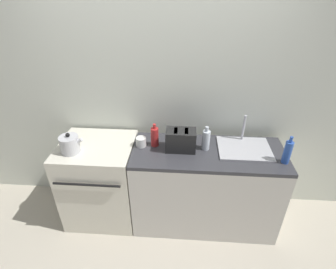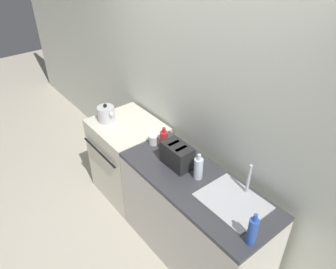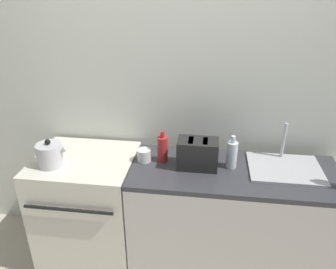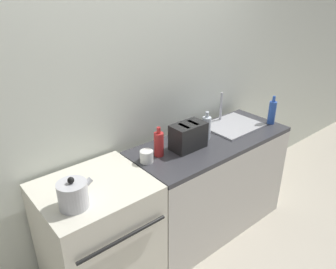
# 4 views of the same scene
# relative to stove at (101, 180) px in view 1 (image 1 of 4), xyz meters

# --- Properties ---
(ground_plane) EXTENTS (12.00, 12.00, 0.00)m
(ground_plane) POSITION_rel_stove_xyz_m (0.58, -0.32, -0.47)
(ground_plane) COLOR beige
(wall_back) EXTENTS (8.00, 0.05, 2.60)m
(wall_back) POSITION_rel_stove_xyz_m (0.58, 0.38, 0.83)
(wall_back) COLOR silver
(wall_back) RESTS_ON ground_plane
(stove) EXTENTS (0.73, 0.68, 0.92)m
(stove) POSITION_rel_stove_xyz_m (0.00, 0.00, 0.00)
(stove) COLOR silver
(stove) RESTS_ON ground_plane
(counter_block) EXTENTS (1.45, 0.59, 0.92)m
(counter_block) POSITION_rel_stove_xyz_m (1.10, -0.02, -0.01)
(counter_block) COLOR silver
(counter_block) RESTS_ON ground_plane
(kettle) EXTENTS (0.22, 0.18, 0.20)m
(kettle) POSITION_rel_stove_xyz_m (-0.19, -0.12, 0.53)
(kettle) COLOR silver
(kettle) RESTS_ON stove
(toaster) EXTENTS (0.28, 0.17, 0.21)m
(toaster) POSITION_rel_stove_xyz_m (0.84, -0.01, 0.55)
(toaster) COLOR black
(toaster) RESTS_ON counter_block
(sink_tray) EXTENTS (0.49, 0.39, 0.28)m
(sink_tray) POSITION_rel_stove_xyz_m (1.44, 0.04, 0.46)
(sink_tray) COLOR #B7B7BC
(sink_tray) RESTS_ON counter_block
(bottle_blue) EXTENTS (0.07, 0.07, 0.27)m
(bottle_blue) POSITION_rel_stove_xyz_m (1.76, -0.15, 0.56)
(bottle_blue) COLOR #2D56B7
(bottle_blue) RESTS_ON counter_block
(bottle_clear) EXTENTS (0.07, 0.07, 0.24)m
(bottle_clear) POSITION_rel_stove_xyz_m (1.07, 0.02, 0.55)
(bottle_clear) COLOR silver
(bottle_clear) RESTS_ON counter_block
(bottle_red) EXTENTS (0.07, 0.07, 0.23)m
(bottle_red) POSITION_rel_stove_xyz_m (0.58, 0.04, 0.55)
(bottle_red) COLOR #B72828
(bottle_red) RESTS_ON counter_block
(cup_white) EXTENTS (0.10, 0.10, 0.09)m
(cup_white) POSITION_rel_stove_xyz_m (0.45, 0.02, 0.49)
(cup_white) COLOR white
(cup_white) RESTS_ON counter_block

